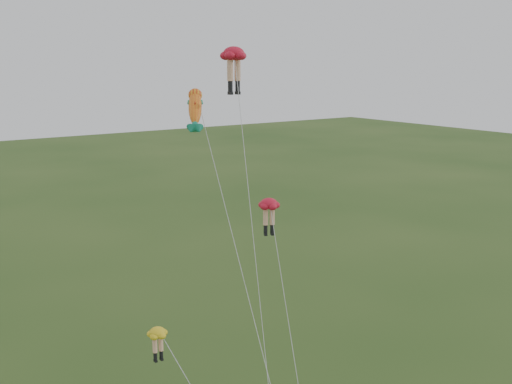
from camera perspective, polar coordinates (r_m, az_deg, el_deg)
legs_kite_red_high at (r=34.52m, az=-2.20°, el=12.94°), size 4.12×9.75×21.64m
legs_kite_red_mid at (r=35.33m, az=1.36°, el=-1.81°), size 4.38×9.52×12.50m
legs_kite_yellow at (r=28.47m, az=-9.40°, el=-14.59°), size 3.09×7.33×8.32m
fish_kite at (r=35.12m, az=-6.05°, el=8.31°), size 2.94×14.24×19.44m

